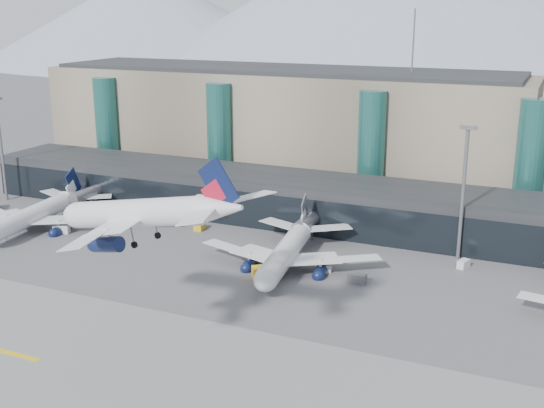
{
  "coord_description": "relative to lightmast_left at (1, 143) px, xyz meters",
  "views": [
    {
      "loc": [
        46.57,
        -78.34,
        46.36
      ],
      "look_at": [
        -1.87,
        32.0,
        11.42
      ],
      "focal_mm": 45.0,
      "sensor_mm": 36.0,
      "label": 1
    }
  ],
  "objects": [
    {
      "name": "veh_h",
      "position": [
        80.23,
        -21.12,
        -13.24
      ],
      "size": [
        4.75,
        4.34,
        2.35
      ],
      "primitive_type": "cube",
      "rotation": [
        0.0,
        0.0,
        0.64
      ],
      "color": "gold",
      "rests_on": "ground"
    },
    {
      "name": "mountain_ridge",
      "position": [
        95.97,
        335.0,
        31.33
      ],
      "size": [
        910.0,
        400.0,
        110.0
      ],
      "color": "gray",
      "rests_on": "ground"
    },
    {
      "name": "veh_a",
      "position": [
        30.13,
        -15.26,
        -13.5
      ],
      "size": [
        3.72,
        2.89,
        1.85
      ],
      "primitive_type": "cube",
      "rotation": [
        0.0,
        0.0,
        0.36
      ],
      "color": "silver",
      "rests_on": "ground"
    },
    {
      "name": "teal_towers",
      "position": [
        65.01,
        29.01,
        -0.41
      ],
      "size": [
        116.4,
        19.4,
        46.0
      ],
      "color": "#22615C",
      "rests_on": "ground"
    },
    {
      "name": "veh_b",
      "position": [
        56.03,
        -1.62,
        -13.6
      ],
      "size": [
        2.1,
        3.05,
        1.65
      ],
      "primitive_type": "cube",
      "rotation": [
        0.0,
        0.0,
        1.7
      ],
      "color": "gold",
      "rests_on": "ground"
    },
    {
      "name": "hero_jet",
      "position": [
        78.08,
        -51.67,
        6.88
      ],
      "size": [
        32.99,
        32.74,
        10.67
      ],
      "rotation": [
        0.0,
        -0.19,
        -0.16
      ],
      "color": "silver",
      "rests_on": "ground"
    },
    {
      "name": "ground",
      "position": [
        80.0,
        -45.0,
        -14.42
      ],
      "size": [
        900.0,
        900.0,
        0.0
      ],
      "primitive_type": "plane",
      "color": "#515154",
      "rests_on": "ground"
    },
    {
      "name": "veh_g",
      "position": [
        89.23,
        -13.05,
        -13.72
      ],
      "size": [
        1.93,
        2.67,
        1.4
      ],
      "primitive_type": "cube",
      "rotation": [
        0.0,
        0.0,
        -1.33
      ],
      "color": "silver",
      "rests_on": "ground"
    },
    {
      "name": "veh_d",
      "position": [
        111.71,
        -1.49,
        -13.66
      ],
      "size": [
        2.21,
        2.96,
        1.51
      ],
      "primitive_type": "cube",
      "rotation": [
        0.0,
        0.0,
        1.23
      ],
      "color": "silver",
      "rests_on": "ground"
    },
    {
      "name": "jet_parked_left",
      "position": [
        22.74,
        -12.55,
        -10.05
      ],
      "size": [
        35.67,
        35.4,
        11.55
      ],
      "rotation": [
        0.0,
        0.0,
        1.68
      ],
      "color": "silver",
      "rests_on": "ground"
    },
    {
      "name": "runway_strip",
      "position": [
        80.0,
        -60.0,
        -14.4
      ],
      "size": [
        400.0,
        40.0,
        0.04
      ],
      "primitive_type": "cube",
      "color": "slate",
      "rests_on": "ground"
    },
    {
      "name": "jet_parked_mid",
      "position": [
        81.52,
        -12.55,
        -10.03
      ],
      "size": [
        35.72,
        35.82,
        11.62
      ],
      "rotation": [
        0.0,
        0.0,
        1.71
      ],
      "color": "silver",
      "rests_on": "ground"
    },
    {
      "name": "veh_c",
      "position": [
        95.81,
        -16.49,
        -13.53
      ],
      "size": [
        3.24,
        1.76,
        1.78
      ],
      "primitive_type": "cube",
      "rotation": [
        0.0,
        0.0,
        -0.02
      ],
      "color": "#4D4C51",
      "rests_on": "ground"
    },
    {
      "name": "runway_markings",
      "position": [
        80.0,
        -60.0,
        -14.37
      ],
      "size": [
        128.0,
        1.0,
        0.02
      ],
      "color": "gold",
      "rests_on": "ground"
    },
    {
      "name": "terminal_main",
      "position": [
        55.0,
        45.0,
        1.03
      ],
      "size": [
        130.0,
        30.0,
        31.0
      ],
      "color": "gray",
      "rests_on": "ground"
    },
    {
      "name": "concourse",
      "position": [
        79.98,
        12.73,
        -9.45
      ],
      "size": [
        170.0,
        27.0,
        10.0
      ],
      "color": "black",
      "rests_on": "ground"
    },
    {
      "name": "lightmast_mid",
      "position": [
        110.0,
        3.0,
        0.0
      ],
      "size": [
        3.0,
        1.2,
        25.6
      ],
      "color": "slate",
      "rests_on": "ground"
    },
    {
      "name": "lightmast_left",
      "position": [
        0.0,
        0.0,
        0.0
      ],
      "size": [
        3.0,
        1.2,
        25.6
      ],
      "color": "slate",
      "rests_on": "ground"
    }
  ]
}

